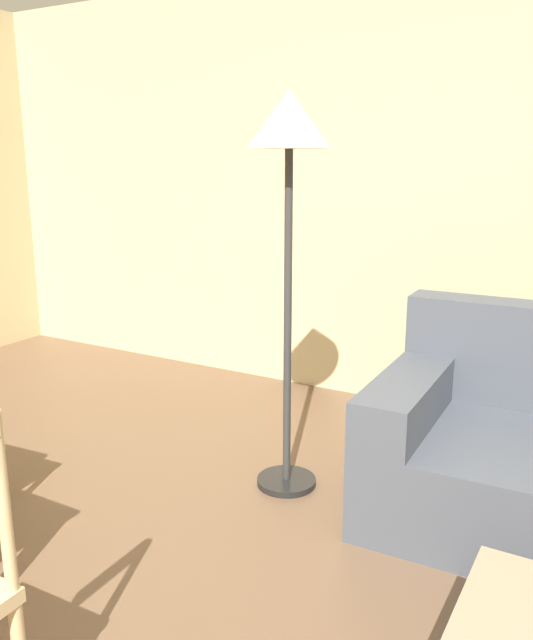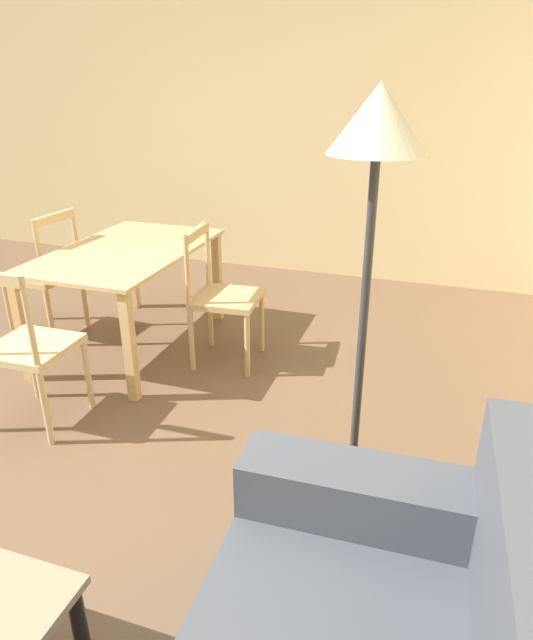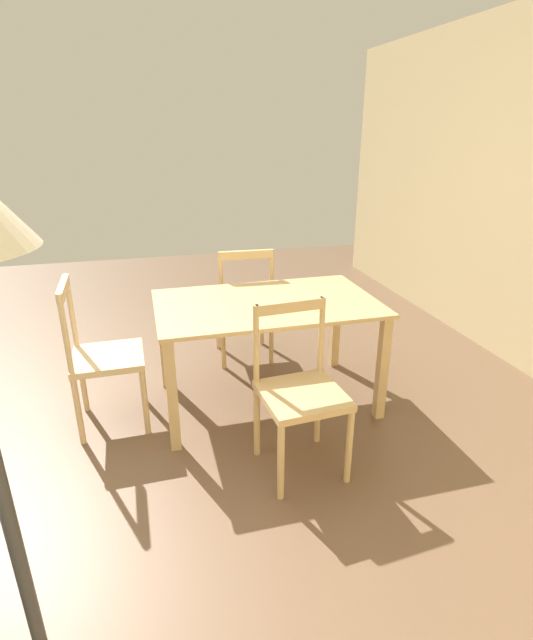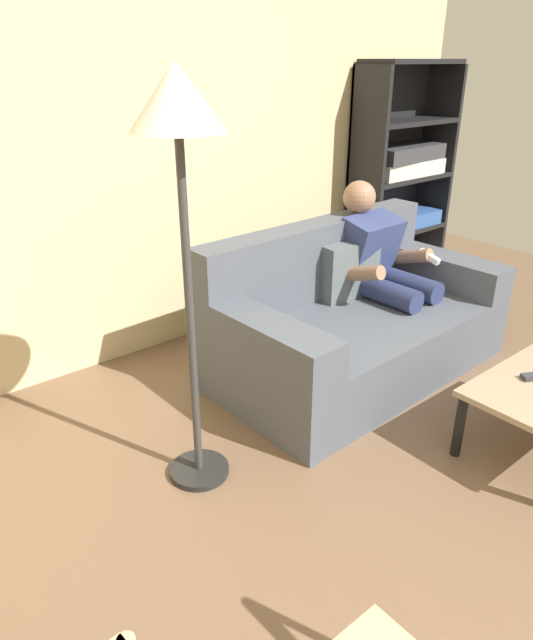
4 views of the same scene
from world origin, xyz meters
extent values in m
cube|color=#D1BC8C|center=(0.00, 3.11, 1.31)|extent=(6.63, 0.12, 2.61)
cube|color=#474C56|center=(1.20, 1.94, 0.19)|extent=(1.85, 1.03, 0.39)
cube|color=#474C56|center=(1.19, 2.33, 0.63)|extent=(1.83, 0.25, 0.48)
cube|color=#474C56|center=(0.41, 1.92, 0.49)|extent=(0.27, 0.98, 0.21)
cube|color=#474C56|center=(1.99, 1.97, 0.49)|extent=(0.27, 0.98, 0.21)
cube|color=#4E585B|center=(1.34, 2.17, 0.57)|extent=(0.41, 0.17, 0.36)
cube|color=navy|center=(1.54, 2.22, 0.63)|extent=(0.41, 0.34, 0.53)
sphere|color=#8C664C|center=(1.54, 2.31, 0.98)|extent=(0.21, 0.21, 0.21)
cylinder|color=navy|center=(1.44, 1.94, 0.46)|extent=(0.16, 0.44, 0.15)
cylinder|color=#8C664C|center=(1.45, 1.72, 0.19)|extent=(0.11, 0.11, 0.39)
cube|color=black|center=(1.45, 1.64, 0.04)|extent=(0.11, 0.24, 0.08)
cylinder|color=navy|center=(1.66, 1.94, 0.46)|extent=(0.16, 0.44, 0.15)
cylinder|color=#8C664C|center=(1.67, 1.72, 0.19)|extent=(0.11, 0.11, 0.39)
cube|color=black|center=(1.67, 1.64, 0.04)|extent=(0.11, 0.24, 0.08)
cylinder|color=#8C664C|center=(1.30, 2.05, 0.59)|extent=(0.10, 0.35, 0.19)
cylinder|color=#8C664C|center=(1.79, 2.07, 0.59)|extent=(0.10, 0.35, 0.19)
cube|color=white|center=(1.80, 1.91, 0.63)|extent=(0.04, 0.16, 0.08)
cylinder|color=black|center=(0.94, 1.05, 0.17)|extent=(0.05, 0.05, 0.34)
cube|color=black|center=(2.22, 2.85, 0.88)|extent=(0.04, 0.36, 1.76)
cube|color=black|center=(3.13, 2.85, 0.88)|extent=(0.04, 0.36, 1.76)
cube|color=black|center=(2.68, 3.02, 0.88)|extent=(0.95, 0.02, 1.76)
cube|color=black|center=(2.68, 2.85, 0.02)|extent=(0.88, 0.36, 0.04)
cube|color=black|center=(2.68, 2.85, 0.46)|extent=(0.88, 0.36, 0.04)
cube|color=black|center=(2.68, 2.85, 0.90)|extent=(0.88, 0.36, 0.04)
cube|color=black|center=(2.68, 2.85, 1.34)|extent=(0.88, 0.36, 0.04)
cube|color=black|center=(2.68, 2.85, 1.77)|extent=(0.88, 0.36, 0.04)
cube|color=beige|center=(2.68, 2.83, 0.10)|extent=(0.73, 0.32, 0.12)
cube|color=#2D5193|center=(2.71, 2.83, 0.54)|extent=(0.72, 0.31, 0.12)
cube|color=beige|center=(2.67, 2.83, 0.97)|extent=(0.72, 0.30, 0.12)
cube|color=#333338|center=(2.68, 2.83, 1.09)|extent=(0.73, 0.31, 0.12)
cylinder|color=black|center=(-0.12, 1.74, 0.01)|extent=(0.28, 0.28, 0.03)
cylinder|color=#333333|center=(-0.12, 1.74, 0.77)|extent=(0.04, 0.04, 1.55)
cone|color=beige|center=(-0.12, 1.74, 1.67)|extent=(0.36, 0.36, 0.24)
camera|label=1|loc=(1.20, -0.76, 1.51)|focal=36.66mm
camera|label=2|loc=(1.93, 2.02, 1.80)|focal=31.09mm
camera|label=3|loc=(-0.49, 2.76, 1.76)|focal=27.03mm
camera|label=4|loc=(-1.25, -0.12, 1.79)|focal=31.94mm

